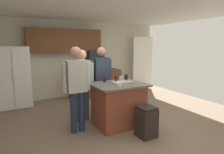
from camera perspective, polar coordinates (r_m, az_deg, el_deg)
name	(u,v)px	position (r m, az deg, el deg)	size (l,w,h in m)	color
floor	(114,122)	(4.54, 0.69, -13.53)	(7.04, 7.04, 0.00)	#7F6B56
ceiling	(115,6)	(4.25, 0.76, 20.69)	(7.04, 7.04, 0.00)	white
back_wall	(76,59)	(6.78, -10.84, 5.33)	(6.40, 0.10, 2.60)	beige
french_door_window_panel	(142,62)	(7.64, 9.15, 4.34)	(0.90, 0.06, 2.00)	white
cabinet_run_upper	(65,41)	(6.46, -13.91, 10.58)	(2.40, 0.38, 0.75)	brown
cabinet_run_lower	(96,83)	(6.80, -4.97, -1.75)	(1.80, 0.63, 0.90)	brown
refrigerator	(13,77)	(6.10, -27.68, -0.06)	(0.93, 0.76, 1.75)	white
microwave_over_range	(95,55)	(6.69, -5.16, 6.70)	(0.56, 0.40, 0.32)	black
kitchen_island	(118,104)	(4.27, 1.92, -8.16)	(1.14, 0.94, 0.95)	brown
person_guest_by_door	(101,76)	(4.84, -3.19, 0.34)	(0.57, 0.23, 1.73)	#4C5166
person_elder_center	(77,84)	(3.85, -10.58, -2.02)	(0.57, 0.23, 1.75)	#232D4C
person_host_foreground	(82,81)	(4.44, -8.95, -1.09)	(0.57, 0.22, 1.68)	#4C5166
glass_pilsner	(126,78)	(4.50, 4.28, -0.18)	(0.08, 0.08, 0.14)	black
mug_ceramic_white	(121,78)	(4.53, 2.77, -0.34)	(0.12, 0.08, 0.10)	white
glass_stout_tall	(116,79)	(4.33, 1.25, -0.54)	(0.06, 0.06, 0.14)	black
mug_blue_stoneware	(119,85)	(3.81, 2.23, -2.31)	(0.12, 0.08, 0.09)	white
tumbler_amber	(105,79)	(4.33, -2.19, -0.71)	(0.07, 0.07, 0.12)	black
serving_tray	(122,83)	(4.16, 3.12, -1.69)	(0.44, 0.30, 0.04)	#B7B7BC
trash_bin	(146,122)	(3.86, 10.28, -13.12)	(0.34, 0.34, 0.61)	black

